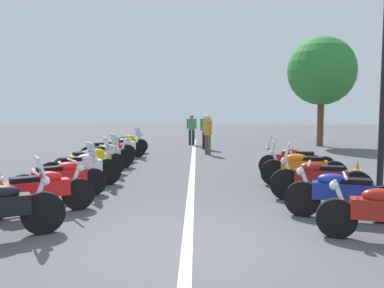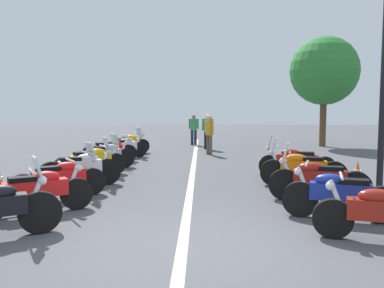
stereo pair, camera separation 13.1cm
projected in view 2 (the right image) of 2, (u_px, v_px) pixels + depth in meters
ground_plane at (182, 247)px, 5.83m from camera, size 80.00×80.00×0.00m
lane_centre_stripe at (192, 173)px, 12.28m from camera, size 25.24×0.16×0.01m
motorcycle_left_row_1 at (37, 190)px, 7.54m from camera, size 1.25×1.84×0.99m
motorcycle_left_row_2 at (60, 178)px, 8.81m from camera, size 1.33×1.76×1.20m
motorcycle_left_row_3 at (81, 168)px, 10.14m from camera, size 1.08×1.87×1.22m
motorcycle_left_row_4 at (92, 161)px, 11.59m from camera, size 1.47×1.78×1.20m
motorcycle_left_row_5 at (104, 155)px, 12.98m from camera, size 1.24×1.79×0.99m
motorcycle_left_row_6 at (110, 150)px, 14.49m from camera, size 1.13×1.82×0.99m
motorcycle_left_row_7 at (123, 147)px, 15.69m from camera, size 1.39×1.70×1.19m
motorcycle_left_row_8 at (127, 143)px, 17.29m from camera, size 1.06×1.82×0.98m
motorcycle_right_row_1 at (339, 194)px, 7.17m from camera, size 0.90×1.95×1.00m
motorcycle_right_row_2 at (318, 179)px, 8.57m from camera, size 0.79×2.08×1.22m
motorcycle_right_row_3 at (302, 168)px, 10.17m from camera, size 0.79×2.11×1.22m
motorcycle_right_row_4 at (296, 161)px, 11.55m from camera, size 0.84×2.11×1.19m
traffic_cone_0 at (357, 173)px, 10.50m from camera, size 0.36×0.36×0.61m
bystander_0 at (209, 132)px, 16.96m from camera, size 0.44×0.35×1.64m
bystander_1 at (208, 129)px, 19.09m from camera, size 0.32×0.52×1.65m
bystander_3 at (194, 127)px, 21.24m from camera, size 0.32×0.52×1.58m
roadside_tree_0 at (324, 71)px, 20.28m from camera, size 3.39×3.39×5.45m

